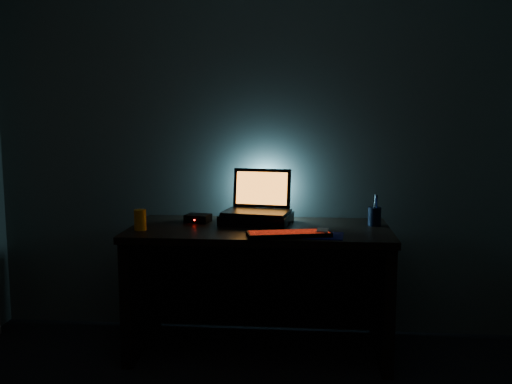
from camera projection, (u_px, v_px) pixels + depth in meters
The scene contains 10 objects.
room at pixel (213, 165), 1.63m from camera, with size 3.50×4.00×2.50m.
desk at pixel (260, 268), 3.38m from camera, with size 1.50×0.70×0.75m.
riser at pixel (257, 219), 3.41m from camera, with size 0.40×0.30×0.06m, color black.
laptop at pixel (259, 202), 3.44m from camera, with size 0.42×0.34×0.26m.
keyboard at pixel (289, 234), 3.04m from camera, with size 0.47×0.24×0.03m.
mousepad at pixel (323, 235), 3.06m from camera, with size 0.22×0.20×0.00m, color #0B1050.
mouse at pixel (323, 232), 3.06m from camera, with size 0.06×0.10×0.03m, color gray.
pen_cup at pixel (374, 216), 3.34m from camera, with size 0.08×0.08×0.11m, color black.
juice_glass at pixel (140, 220), 3.21m from camera, with size 0.07×0.07×0.12m, color orange.
router at pixel (198, 218), 3.45m from camera, with size 0.16×0.14×0.05m.
Camera 1 is at (0.27, -1.61, 1.39)m, focal length 40.00 mm.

